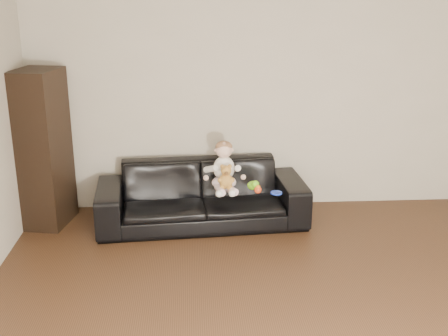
{
  "coord_description": "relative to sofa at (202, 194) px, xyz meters",
  "views": [
    {
      "loc": [
        -0.78,
        -3.2,
        2.38
      ],
      "look_at": [
        -0.46,
        2.15,
        0.63
      ],
      "focal_mm": 45.0,
      "sensor_mm": 36.0,
      "label": 1
    }
  ],
  "objects": [
    {
      "name": "toy_blue_disc",
      "position": [
        0.74,
        -0.28,
        0.11
      ],
      "size": [
        0.14,
        0.14,
        0.02
      ],
      "primitive_type": "cylinder",
      "rotation": [
        0.0,
        0.0,
        -0.22
      ],
      "color": "#1937CB",
      "rests_on": "sofa"
    },
    {
      "name": "wall_back",
      "position": [
        0.68,
        0.5,
        0.99
      ],
      "size": [
        5.0,
        0.0,
        5.0
      ],
      "primitive_type": "plane",
      "rotation": [
        1.57,
        0.0,
        0.0
      ],
      "color": "#B4AB97",
      "rests_on": "ground"
    },
    {
      "name": "sofa",
      "position": [
        0.0,
        0.0,
        0.0
      ],
      "size": [
        2.2,
        1.0,
        0.62
      ],
      "primitive_type": "imported",
      "rotation": [
        0.0,
        0.0,
        0.08
      ],
      "color": "black",
      "rests_on": "floor"
    },
    {
      "name": "shelf_item",
      "position": [
        -1.58,
        0.1,
        0.85
      ],
      "size": [
        0.23,
        0.28,
        0.28
      ],
      "primitive_type": "cube",
      "rotation": [
        0.0,
        0.0,
        -0.2
      ],
      "color": "silver",
      "rests_on": "cabinet"
    },
    {
      "name": "teddy_bear",
      "position": [
        0.24,
        -0.27,
        0.28
      ],
      "size": [
        0.17,
        0.16,
        0.25
      ],
      "rotation": [
        0.0,
        0.0,
        0.33
      ],
      "color": "#AF7A32",
      "rests_on": "sofa"
    },
    {
      "name": "cabinet",
      "position": [
        -1.6,
        0.1,
        0.49
      ],
      "size": [
        0.5,
        0.62,
        1.61
      ],
      "primitive_type": "cube",
      "rotation": [
        0.0,
        0.0,
        -0.2
      ],
      "color": "black",
      "rests_on": "floor"
    },
    {
      "name": "toy_green",
      "position": [
        0.51,
        -0.15,
        0.14
      ],
      "size": [
        0.13,
        0.14,
        0.09
      ],
      "primitive_type": "ellipsoid",
      "rotation": [
        0.0,
        0.0,
        0.19
      ],
      "color": "#75D919",
      "rests_on": "sofa"
    },
    {
      "name": "toy_rattle",
      "position": [
        0.55,
        -0.26,
        0.14
      ],
      "size": [
        0.09,
        0.09,
        0.07
      ],
      "primitive_type": "sphere",
      "rotation": [
        0.0,
        0.0,
        0.26
      ],
      "color": "#E5421B",
      "rests_on": "sofa"
    },
    {
      "name": "baby",
      "position": [
        0.23,
        -0.12,
        0.32
      ],
      "size": [
        0.38,
        0.45,
        0.5
      ],
      "rotation": [
        0.0,
        0.0,
        0.31
      ],
      "color": "silver",
      "rests_on": "sofa"
    }
  ]
}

